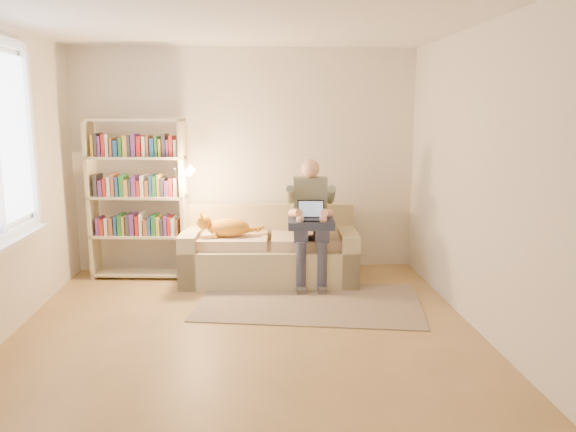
{
  "coord_description": "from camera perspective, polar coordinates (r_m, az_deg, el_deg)",
  "views": [
    {
      "loc": [
        0.05,
        -4.4,
        1.87
      ],
      "look_at": [
        0.41,
        1.0,
        0.86
      ],
      "focal_mm": 35.0,
      "sensor_mm": 36.0,
      "label": 1
    }
  ],
  "objects": [
    {
      "name": "floor",
      "position": [
        4.78,
        -4.26,
        -12.49
      ],
      "size": [
        4.5,
        4.5,
        0.0
      ],
      "primitive_type": "plane",
      "color": "olive",
      "rests_on": "ground"
    },
    {
      "name": "ceiling",
      "position": [
        4.46,
        -4.74,
        19.93
      ],
      "size": [
        4.0,
        4.5,
        0.02
      ],
      "primitive_type": "cube",
      "color": "white",
      "rests_on": "wall_back"
    },
    {
      "name": "wall_right",
      "position": [
        4.85,
        19.91,
        3.17
      ],
      "size": [
        0.02,
        4.5,
        2.6
      ],
      "primitive_type": "cube",
      "color": "silver",
      "rests_on": "floor"
    },
    {
      "name": "wall_back",
      "position": [
        6.68,
        -4.28,
        5.62
      ],
      "size": [
        4.0,
        0.02,
        2.6
      ],
      "primitive_type": "cube",
      "color": "silver",
      "rests_on": "floor"
    },
    {
      "name": "wall_front",
      "position": [
        2.23,
        -5.1,
        -4.29
      ],
      "size": [
        4.0,
        0.02,
        2.6
      ],
      "primitive_type": "cube",
      "color": "silver",
      "rests_on": "floor"
    },
    {
      "name": "window",
      "position": [
        5.04,
        -27.23,
        3.75
      ],
      "size": [
        0.12,
        1.52,
        1.69
      ],
      "color": "white",
      "rests_on": "wall_left"
    },
    {
      "name": "sofa",
      "position": [
        6.35,
        -1.86,
        -3.81
      ],
      "size": [
        1.97,
        0.98,
        0.82
      ],
      "rotation": [
        0.0,
        0.0,
        -0.06
      ],
      "color": "tan",
      "rests_on": "floor"
    },
    {
      "name": "person",
      "position": [
        6.1,
        2.3,
        0.14
      ],
      "size": [
        0.4,
        0.61,
        1.36
      ],
      "rotation": [
        0.0,
        0.0,
        -0.06
      ],
      "color": "slate",
      "rests_on": "sofa"
    },
    {
      "name": "cat",
      "position": [
        6.18,
        -6.27,
        -1.08
      ],
      "size": [
        0.71,
        0.27,
        0.26
      ],
      "rotation": [
        0.0,
        0.0,
        -0.06
      ],
      "color": "#FCAD31",
      "rests_on": "sofa"
    },
    {
      "name": "blanket",
      "position": [
        5.99,
        2.02,
        -0.76
      ],
      "size": [
        0.51,
        0.43,
        0.08
      ],
      "primitive_type": "cube",
      "rotation": [
        0.0,
        0.0,
        -0.06
      ],
      "color": "#252B41",
      "rests_on": "person"
    },
    {
      "name": "laptop",
      "position": [
        5.99,
        2.02,
        0.14
      ],
      "size": [
        0.3,
        0.25,
        0.25
      ],
      "rotation": [
        0.0,
        0.0,
        -0.06
      ],
      "color": "black",
      "rests_on": "blanket"
    },
    {
      "name": "bookshelf",
      "position": [
        6.49,
        -15.01,
        2.49
      ],
      "size": [
        1.2,
        0.44,
        1.81
      ],
      "rotation": [
        0.0,
        0.0,
        -0.1
      ],
      "color": "beige",
      "rests_on": "floor"
    },
    {
      "name": "rug",
      "position": [
        5.65,
        2.19,
        -8.74
      ],
      "size": [
        2.36,
        1.64,
        0.01
      ],
      "primitive_type": "cube",
      "rotation": [
        0.0,
        0.0,
        -0.17
      ],
      "color": "gray",
      "rests_on": "floor"
    }
  ]
}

